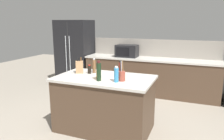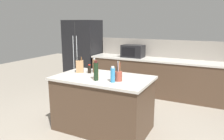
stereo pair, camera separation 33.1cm
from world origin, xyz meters
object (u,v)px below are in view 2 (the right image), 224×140
at_px(honey_jar, 96,74).
at_px(soy_sauce_bottle, 89,69).
at_px(utensil_crock, 118,76).
at_px(microwave, 133,51).
at_px(knife_block, 80,66).
at_px(vinegar_bottle, 119,70).
at_px(pepper_grinder, 94,66).
at_px(refrigerator, 83,53).
at_px(wine_bottle, 96,71).
at_px(dish_soap_bottle, 113,75).

bearing_deg(honey_jar, soy_sauce_bottle, 139.07).
bearing_deg(utensil_crock, microwave, 106.07).
distance_m(knife_block, vinegar_bottle, 0.78).
bearing_deg(pepper_grinder, utensil_crock, -27.48).
relative_size(refrigerator, pepper_grinder, 7.13).
relative_size(microwave, honey_jar, 3.60).
distance_m(honey_jar, vinegar_bottle, 0.38).
xyz_separation_m(microwave, wine_bottle, (0.34, -2.44, -0.01)).
xyz_separation_m(pepper_grinder, dish_soap_bottle, (0.60, -0.44, -0.01)).
distance_m(microwave, wine_bottle, 2.46).
distance_m(vinegar_bottle, dish_soap_bottle, 0.32).
height_order(wine_bottle, vinegar_bottle, wine_bottle).
xyz_separation_m(pepper_grinder, wine_bottle, (0.32, -0.47, 0.02)).
xyz_separation_m(utensil_crock, soy_sauce_bottle, (-0.69, 0.25, -0.01)).
distance_m(pepper_grinder, wine_bottle, 0.56).
height_order(microwave, vinegar_bottle, microwave).
height_order(knife_block, vinegar_bottle, knife_block).
relative_size(microwave, soy_sauce_bottle, 3.49).
bearing_deg(honey_jar, utensil_crock, 1.72).
bearing_deg(soy_sauce_bottle, honey_jar, -40.93).
bearing_deg(knife_block, pepper_grinder, -3.47).
height_order(vinegar_bottle, soy_sauce_bottle, vinegar_bottle).
xyz_separation_m(microwave, honey_jar, (0.27, -2.32, -0.09)).
distance_m(knife_block, utensil_crock, 0.90).
xyz_separation_m(refrigerator, soy_sauce_bottle, (1.58, -2.11, 0.07)).
relative_size(refrigerator, dish_soap_bottle, 7.66).
xyz_separation_m(pepper_grinder, vinegar_bottle, (0.55, -0.12, 0.00)).
bearing_deg(wine_bottle, honey_jar, 119.07).
height_order(knife_block, honey_jar, knife_block).
relative_size(pepper_grinder, dish_soap_bottle, 1.07).
relative_size(honey_jar, wine_bottle, 0.49).
bearing_deg(knife_block, microwave, 52.65).
height_order(utensil_crock, pepper_grinder, utensil_crock).
bearing_deg(dish_soap_bottle, wine_bottle, -174.77).
distance_m(refrigerator, honey_jar, 3.02).
bearing_deg(utensil_crock, knife_block, 166.49).
relative_size(microwave, dish_soap_bottle, 2.25).
bearing_deg(honey_jar, microwave, 96.62).
height_order(wine_bottle, soy_sauce_bottle, wine_bottle).
relative_size(knife_block, soy_sauce_bottle, 1.81).
bearing_deg(utensil_crock, pepper_grinder, 152.52).
distance_m(microwave, vinegar_bottle, 2.17).
height_order(knife_block, dish_soap_bottle, knife_block).
xyz_separation_m(refrigerator, microwave, (1.61, -0.05, 0.15)).
relative_size(microwave, vinegar_bottle, 2.03).
bearing_deg(refrigerator, soy_sauce_bottle, -53.16).
relative_size(knife_block, vinegar_bottle, 1.05).
bearing_deg(wine_bottle, pepper_grinder, 124.08).
xyz_separation_m(honey_jar, vinegar_bottle, (0.30, 0.23, 0.06)).
bearing_deg(knife_block, refrigerator, 91.54).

